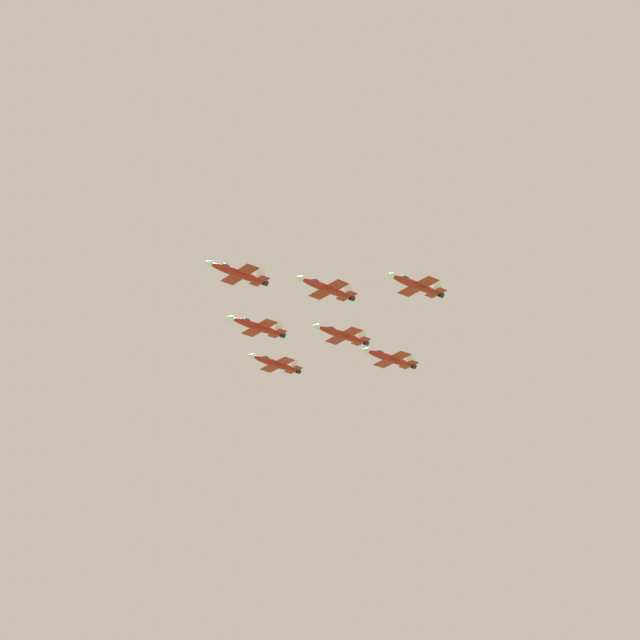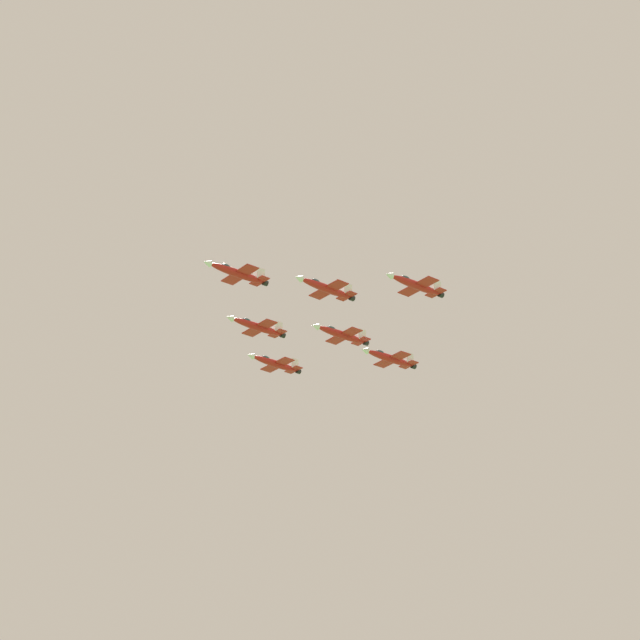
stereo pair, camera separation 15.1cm
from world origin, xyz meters
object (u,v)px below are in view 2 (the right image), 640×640
object	(u,v)px
jet_left_outer	(416,285)
jet_right_outer	(275,363)
jet_left_wingman	(326,288)
jet_right_wingman	(257,326)
jet_lead	(237,273)
jet_trailing	(390,358)
jet_slot_rear	(341,334)

from	to	relation	value
jet_left_outer	jet_right_outer	xyz separation A→B (m)	(44.52, 8.92, -1.29)
jet_left_wingman	jet_right_wingman	size ratio (longest dim) A/B	1.00
jet_lead	jet_trailing	size ratio (longest dim) A/B	1.02
jet_lead	jet_left_wingman	xyz separation A→B (m)	(-8.51, -15.33, -3.56)
jet_right_wingman	jet_lead	bearing A→B (deg)	40.88
jet_left_outer	jet_slot_rear	distance (m)	22.84
jet_lead	jet_left_outer	xyz separation A→B (m)	(-17.01, -30.65, -3.08)
jet_right_wingman	jet_trailing	size ratio (longest dim) A/B	0.99
jet_right_wingman	jet_slot_rear	world-z (taller)	jet_right_wingman
jet_lead	jet_left_outer	bearing A→B (deg)	140.59
jet_lead	jet_slot_rear	bearing A→B (deg)	-179.04
jet_left_wingman	jet_right_outer	xyz separation A→B (m)	(36.02, -6.40, -0.81)
jet_left_outer	jet_trailing	bearing A→B (deg)	-119.84
jet_trailing	jet_lead	bearing A→B (deg)	1.05
jet_right_wingman	jet_trailing	distance (m)	29.25
jet_lead	jet_left_wingman	world-z (taller)	jet_lead
jet_left_outer	jet_lead	bearing A→B (deg)	-39.74
jet_trailing	jet_slot_rear	bearing A→B (deg)	1.05
jet_left_wingman	jet_right_wingman	distance (m)	22.70
jet_lead	jet_slot_rear	xyz separation A→B (m)	(5.25, -26.19, -5.55)
jet_left_outer	jet_trailing	world-z (taller)	jet_left_outer
jet_lead	jet_right_outer	world-z (taller)	jet_lead
jet_left_wingman	jet_right_outer	bearing A→B (deg)	-112.04
jet_left_wingman	jet_trailing	bearing A→B (deg)	-157.60
jet_left_outer	jet_slot_rear	size ratio (longest dim) A/B	1.01
jet_lead	jet_trailing	distance (m)	40.71
jet_left_outer	jet_slot_rear	world-z (taller)	jet_left_outer
jet_left_outer	jet_slot_rear	bearing A→B (deg)	-89.38
jet_lead	jet_trailing	world-z (taller)	jet_lead
jet_left_wingman	jet_right_outer	world-z (taller)	jet_left_wingman
jet_right_wingman	jet_left_outer	size ratio (longest dim) A/B	0.99
jet_right_outer	jet_trailing	distance (m)	26.49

